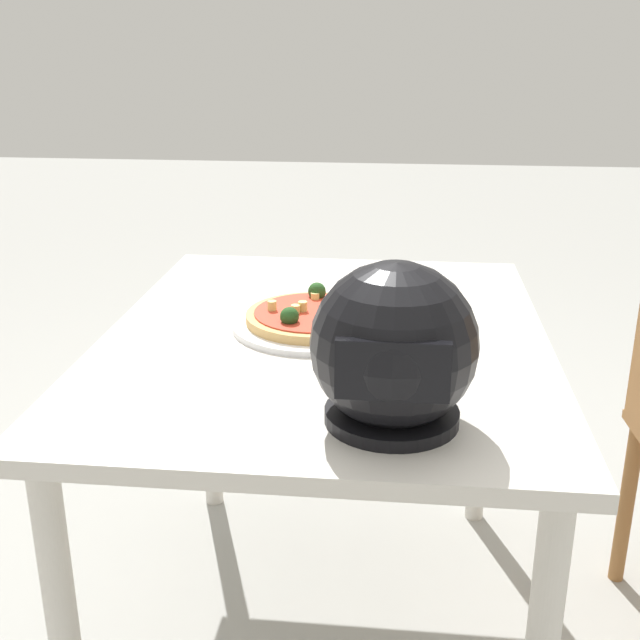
# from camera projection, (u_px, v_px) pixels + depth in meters

# --- Properties ---
(ground_plane) EXTENTS (14.00, 14.00, 0.00)m
(ground_plane) POSITION_uv_depth(u_px,v_px,m) (325.00, 627.00, 1.80)
(ground_plane) COLOR #9E9E99
(dining_table) EXTENTS (0.86, 1.09, 0.72)m
(dining_table) POSITION_uv_depth(u_px,v_px,m) (326.00, 372.00, 1.59)
(dining_table) COLOR beige
(dining_table) RESTS_ON ground
(pizza_plate) EXTENTS (0.33, 0.33, 0.01)m
(pizza_plate) POSITION_uv_depth(u_px,v_px,m) (314.00, 324.00, 1.58)
(pizza_plate) COLOR white
(pizza_plate) RESTS_ON dining_table
(pizza) EXTENTS (0.27, 0.27, 0.05)m
(pizza) POSITION_uv_depth(u_px,v_px,m) (314.00, 315.00, 1.58)
(pizza) COLOR tan
(pizza) RESTS_ON pizza_plate
(motorcycle_helmet) EXTENTS (0.25, 0.25, 0.25)m
(motorcycle_helmet) POSITION_uv_depth(u_px,v_px,m) (394.00, 349.00, 1.16)
(motorcycle_helmet) COLOR black
(motorcycle_helmet) RESTS_ON dining_table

